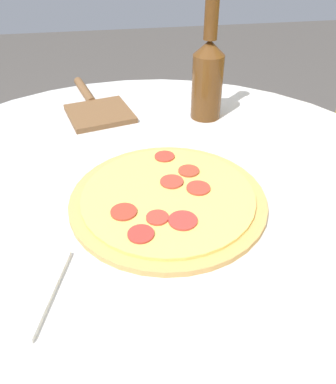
# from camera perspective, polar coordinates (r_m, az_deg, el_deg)

# --- Properties ---
(table) EXTENTS (1.07, 1.07, 0.70)m
(table) POSITION_cam_1_polar(r_m,az_deg,el_deg) (0.76, -2.34, -10.77)
(table) COLOR silver
(table) RESTS_ON ground_plane
(pizza) EXTENTS (0.32, 0.32, 0.02)m
(pizza) POSITION_cam_1_polar(r_m,az_deg,el_deg) (0.61, -0.00, -0.92)
(pizza) COLOR tan
(pizza) RESTS_ON table
(beer_bottle) EXTENTS (0.07, 0.07, 0.27)m
(beer_bottle) POSITION_cam_1_polar(r_m,az_deg,el_deg) (0.86, 6.07, 17.34)
(beer_bottle) COLOR #563314
(beer_bottle) RESTS_ON table
(pizza_paddle) EXTENTS (0.31, 0.17, 0.02)m
(pizza_paddle) POSITION_cam_1_polar(r_m,az_deg,el_deg) (0.94, -10.97, 12.53)
(pizza_paddle) COLOR brown
(pizza_paddle) RESTS_ON table
(napkin) EXTENTS (0.15, 0.12, 0.01)m
(napkin) POSITION_cam_1_polar(r_m,az_deg,el_deg) (0.52, -21.23, -13.68)
(napkin) COLOR white
(napkin) RESTS_ON table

